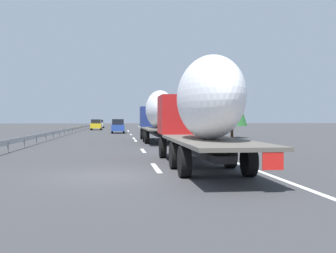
% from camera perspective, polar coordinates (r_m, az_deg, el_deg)
% --- Properties ---
extents(ground_plane, '(260.00, 260.00, 0.00)m').
position_cam_1_polar(ground_plane, '(54.22, -7.13, -1.01)').
color(ground_plane, '#38383A').
extents(lane_stripe_0, '(3.20, 0.20, 0.01)m').
position_cam_1_polar(lane_stripe_0, '(16.36, -1.67, -5.73)').
color(lane_stripe_0, white).
rests_on(lane_stripe_0, ground_plane).
extents(lane_stripe_1, '(3.20, 0.20, 0.01)m').
position_cam_1_polar(lane_stripe_1, '(25.20, -3.46, -3.35)').
color(lane_stripe_1, white).
rests_on(lane_stripe_1, ground_plane).
extents(lane_stripe_2, '(3.20, 0.20, 0.01)m').
position_cam_1_polar(lane_stripe_2, '(36.97, -4.51, -1.95)').
color(lane_stripe_2, white).
rests_on(lane_stripe_2, ground_plane).
extents(lane_stripe_3, '(3.20, 0.20, 0.01)m').
position_cam_1_polar(lane_stripe_3, '(41.38, -4.75, -1.63)').
color(lane_stripe_3, white).
rests_on(lane_stripe_3, ground_plane).
extents(lane_stripe_4, '(3.20, 0.20, 0.01)m').
position_cam_1_polar(lane_stripe_4, '(51.46, -5.14, -1.11)').
color(lane_stripe_4, white).
rests_on(lane_stripe_4, ground_plane).
extents(lane_stripe_5, '(3.20, 0.20, 0.01)m').
position_cam_1_polar(lane_stripe_5, '(65.36, -5.48, -0.65)').
color(lane_stripe_5, white).
rests_on(lane_stripe_5, ground_plane).
extents(lane_stripe_6, '(3.20, 0.20, 0.01)m').
position_cam_1_polar(lane_stripe_6, '(68.89, -5.55, -0.56)').
color(lane_stripe_6, white).
rests_on(lane_stripe_6, ground_plane).
extents(edge_line_right, '(110.00, 0.20, 0.01)m').
position_cam_1_polar(edge_line_right, '(59.44, -1.79, -0.82)').
color(edge_line_right, white).
rests_on(edge_line_right, ground_plane).
extents(truck_lead, '(13.14, 2.55, 4.23)m').
position_cam_1_polar(truck_lead, '(34.53, -1.37, 1.87)').
color(truck_lead, navy).
rests_on(truck_lead, ground_plane).
extents(truck_trailing, '(12.55, 2.55, 4.22)m').
position_cam_1_polar(truck_trailing, '(16.34, 4.69, 2.60)').
color(truck_trailing, '#B21919').
rests_on(truck_trailing, ground_plane).
extents(car_blue_sedan, '(4.52, 1.77, 1.91)m').
position_cam_1_polar(car_blue_sedan, '(56.66, -6.93, 0.05)').
color(car_blue_sedan, '#28479E').
rests_on(car_blue_sedan, ground_plane).
extents(car_silver_hatch, '(4.32, 1.79, 1.77)m').
position_cam_1_polar(car_silver_hatch, '(90.76, -9.43, 0.38)').
color(car_silver_hatch, '#ADB2B7').
rests_on(car_silver_hatch, ground_plane).
extents(car_yellow_coupe, '(4.33, 1.84, 1.87)m').
position_cam_1_polar(car_yellow_coupe, '(73.56, -9.90, 0.26)').
color(car_yellow_coupe, gold).
rests_on(car_yellow_coupe, ground_plane).
extents(road_sign, '(0.10, 0.90, 3.22)m').
position_cam_1_polar(road_sign, '(51.27, 0.35, 1.37)').
color(road_sign, gray).
rests_on(road_sign, ground_plane).
extents(tree_0, '(3.09, 3.09, 6.37)m').
position_cam_1_polar(tree_0, '(42.73, 8.84, 3.53)').
color(tree_0, '#472D19').
rests_on(tree_0, ground_plane).
extents(tree_1, '(2.77, 2.77, 5.17)m').
position_cam_1_polar(tree_1, '(90.41, 1.01, 1.87)').
color(tree_1, '#472D19').
rests_on(tree_1, ground_plane).
extents(tree_2, '(2.72, 2.72, 4.98)m').
position_cam_1_polar(tree_2, '(69.42, 2.33, 2.10)').
color(tree_2, '#472D19').
rests_on(tree_2, ground_plane).
extents(tree_3, '(3.52, 3.52, 5.78)m').
position_cam_1_polar(tree_3, '(70.39, 0.87, 2.44)').
color(tree_3, '#472D19').
rests_on(tree_3, ground_plane).
extents(guardrail_median, '(94.00, 0.10, 0.76)m').
position_cam_1_polar(guardrail_median, '(57.56, -13.09, -0.33)').
color(guardrail_median, '#9EA0A5').
rests_on(guardrail_median, ground_plane).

